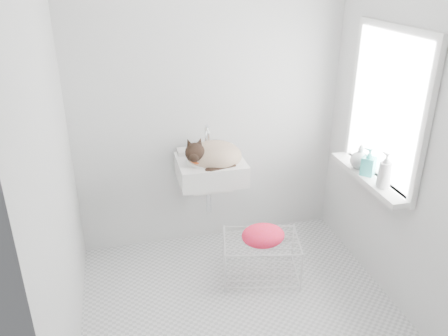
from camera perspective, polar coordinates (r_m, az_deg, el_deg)
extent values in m
cube|color=silver|center=(3.39, 2.06, -17.21)|extent=(2.20, 2.00, 0.02)
cube|color=silver|center=(3.64, -1.92, 8.49)|extent=(2.20, 0.02, 2.50)
cube|color=silver|center=(3.19, 21.86, 4.37)|extent=(0.02, 2.00, 2.50)
cube|color=silver|center=(2.66, -21.01, 0.59)|extent=(0.02, 2.00, 2.50)
cube|color=white|center=(3.31, 20.00, 7.17)|extent=(0.01, 0.80, 1.00)
cube|color=white|center=(3.30, 19.78, 7.17)|extent=(0.04, 0.90, 1.10)
cube|color=white|center=(3.45, 17.73, -1.12)|extent=(0.16, 0.88, 0.04)
cube|color=white|center=(3.53, -1.71, 1.05)|extent=(0.52, 0.45, 0.21)
ellipsoid|color=tan|center=(3.51, -1.21, 1.48)|extent=(0.42, 0.37, 0.21)
sphere|color=black|center=(3.39, -3.63, 2.30)|extent=(0.16, 0.16, 0.15)
torus|color=#B53910|center=(3.40, -3.31, 1.61)|extent=(0.14, 0.13, 0.06)
cube|color=silver|center=(3.59, 4.65, -11.44)|extent=(0.63, 0.51, 0.34)
ellipsoid|color=red|center=(3.42, 4.93, -9.03)|extent=(0.33, 0.24, 0.14)
imported|color=silver|center=(3.29, 19.35, -2.28)|extent=(0.10, 0.10, 0.21)
imported|color=teal|center=(3.44, 17.59, -0.80)|extent=(0.13, 0.13, 0.20)
imported|color=silver|center=(3.53, 16.61, 0.02)|extent=(0.19, 0.19, 0.18)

